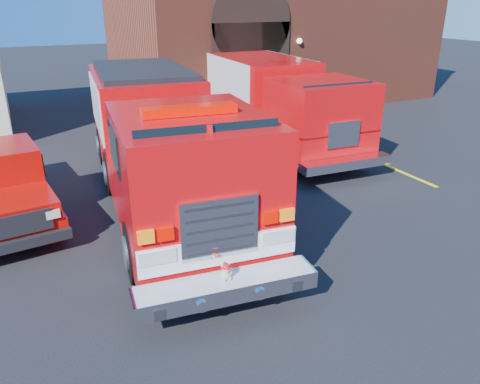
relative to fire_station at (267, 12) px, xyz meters
name	(u,v)px	position (x,y,z in m)	size (l,w,h in m)	color
ground	(217,226)	(-8.99, -13.98, -4.25)	(100.00, 100.00, 0.00)	black
parking_stripe_near	(399,171)	(-2.49, -12.98, -4.25)	(0.12, 3.00, 0.01)	yellow
parking_stripe_mid	(339,145)	(-2.49, -9.98, -4.25)	(0.12, 3.00, 0.01)	yellow
parking_stripe_far	(294,126)	(-2.49, -6.98, -4.25)	(0.12, 3.00, 0.01)	yellow
fire_station	(267,12)	(0.00, 0.00, 0.00)	(15.20, 10.20, 8.45)	brown
fire_engine	(161,142)	(-9.65, -12.12, -2.63)	(3.93, 10.43, 3.14)	black
secondary_truck	(275,99)	(-4.34, -8.51, -2.68)	(3.24, 9.02, 2.88)	black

